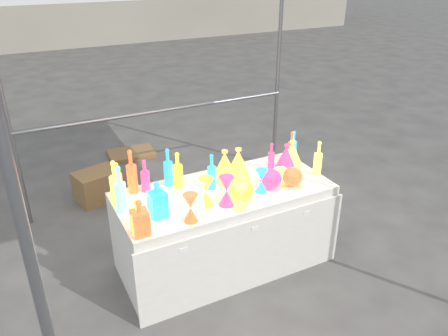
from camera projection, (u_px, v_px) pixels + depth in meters
name	position (u px, v px, depth m)	size (l,w,h in m)	color
ground	(224.00, 261.00, 3.98)	(80.00, 80.00, 0.00)	slate
display_table	(224.00, 228.00, 3.80)	(1.84, 0.83, 0.75)	white
cardboard_box_closed	(98.00, 185.00, 4.93)	(0.47, 0.34, 0.34)	olive
cardboard_box_flat	(132.00, 154.00, 6.07)	(0.62, 0.44, 0.05)	olive
bottle_0	(118.00, 178.00, 3.54)	(0.07, 0.07, 0.27)	red
bottle_1	(168.00, 167.00, 3.65)	(0.08, 0.08, 0.34)	#167B21
bottle_2	(132.00, 171.00, 3.52)	(0.08, 0.08, 0.38)	orange
bottle_3	(145.00, 176.00, 3.57)	(0.07, 0.07, 0.28)	#1B399F
bottle_4	(115.00, 182.00, 3.36)	(0.09, 0.09, 0.37)	#125A76
bottle_5	(120.00, 190.00, 3.24)	(0.09, 0.09, 0.39)	#B82472
bottle_6	(178.00, 170.00, 3.62)	(0.08, 0.08, 0.32)	red
bottle_7	(212.00, 172.00, 3.59)	(0.07, 0.07, 0.32)	#167B21
decanter_0	(138.00, 216.00, 3.04)	(0.10, 0.10, 0.26)	red
decanter_1	(140.00, 217.00, 3.00)	(0.11, 0.11, 0.28)	orange
decanter_2	(157.00, 199.00, 3.21)	(0.12, 0.12, 0.29)	#167B21
hourglass_0	(191.00, 208.00, 3.17)	(0.11, 0.11, 0.22)	orange
hourglass_1	(227.00, 191.00, 3.37)	(0.12, 0.12, 0.24)	#1B399F
hourglass_2	(240.00, 197.00, 3.32)	(0.11, 0.11, 0.21)	#125A76
hourglass_3	(201.00, 193.00, 3.36)	(0.11, 0.11, 0.22)	#B82472
hourglass_4	(206.00, 192.00, 3.37)	(0.12, 0.12, 0.23)	red
hourglass_5	(261.00, 181.00, 3.57)	(0.10, 0.10, 0.20)	#167B21
globe_0	(242.00, 191.00, 3.46)	(0.19, 0.19, 0.16)	red
globe_1	(280.00, 175.00, 3.74)	(0.16, 0.16, 0.13)	#125A76
globe_2	(292.00, 177.00, 3.69)	(0.18, 0.18, 0.14)	orange
globe_3	(271.00, 180.00, 3.64)	(0.19, 0.19, 0.15)	#1B399F
lampshade_0	(238.00, 163.00, 3.79)	(0.23, 0.23, 0.28)	#FCF635
lampshade_1	(225.00, 166.00, 3.73)	(0.24, 0.24, 0.28)	#FCF635
lampshade_2	(286.00, 156.00, 3.97)	(0.19, 0.19, 0.23)	#1B399F
lampshade_3	(292.00, 153.00, 4.03)	(0.20, 0.20, 0.24)	#125A76
bottle_8	(293.00, 145.00, 4.12)	(0.07, 0.07, 0.29)	#167B21
bottle_9	(291.00, 146.00, 4.11)	(0.06, 0.06, 0.29)	orange
bottle_10	(271.00, 156.00, 3.93)	(0.06, 0.06, 0.26)	#1B399F
bottle_11	(318.00, 158.00, 3.82)	(0.07, 0.07, 0.32)	#125A76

